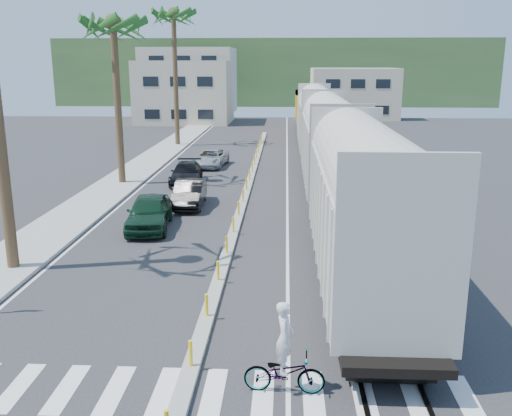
{
  "coord_description": "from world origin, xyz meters",
  "views": [
    {
      "loc": [
        2.36,
        -14.09,
        7.7
      ],
      "look_at": [
        1.19,
        8.24,
        2.0
      ],
      "focal_mm": 40.0,
      "sensor_mm": 36.0,
      "label": 1
    }
  ],
  "objects": [
    {
      "name": "ground",
      "position": [
        0.0,
        0.0,
        0.0
      ],
      "size": [
        140.0,
        140.0,
        0.0
      ],
      "primitive_type": "plane",
      "color": "#28282B",
      "rests_on": "ground"
    },
    {
      "name": "sidewalk",
      "position": [
        -8.5,
        25.0,
        0.07
      ],
      "size": [
        3.0,
        90.0,
        0.15
      ],
      "primitive_type": "cube",
      "color": "gray",
      "rests_on": "ground"
    },
    {
      "name": "rails",
      "position": [
        5.0,
        28.0,
        0.03
      ],
      "size": [
        1.56,
        100.0,
        0.06
      ],
      "color": "black",
      "rests_on": "ground"
    },
    {
      "name": "median",
      "position": [
        0.0,
        19.96,
        0.09
      ],
      "size": [
        0.45,
        60.0,
        0.85
      ],
      "color": "gray",
      "rests_on": "ground"
    },
    {
      "name": "crosswalk",
      "position": [
        0.0,
        -2.0,
        0.01
      ],
      "size": [
        14.0,
        2.2,
        0.01
      ],
      "primitive_type": "cube",
      "color": "silver",
      "rests_on": "ground"
    },
    {
      "name": "lane_markings",
      "position": [
        -2.15,
        25.0,
        0.0
      ],
      "size": [
        9.42,
        90.0,
        0.01
      ],
      "color": "silver",
      "rests_on": "ground"
    },
    {
      "name": "freight_train",
      "position": [
        5.0,
        25.29,
        2.91
      ],
      "size": [
        3.0,
        60.94,
        5.85
      ],
      "color": "#B6B2A6",
      "rests_on": "ground"
    },
    {
      "name": "palm_trees",
      "position": [
        -8.1,
        22.7,
        10.81
      ],
      "size": [
        3.5,
        37.2,
        13.75
      ],
      "color": "brown",
      "rests_on": "ground"
    },
    {
      "name": "buildings",
      "position": [
        -6.41,
        71.66,
        4.36
      ],
      "size": [
        38.0,
        27.0,
        10.0
      ],
      "color": "#B9AD93",
      "rests_on": "ground"
    },
    {
      "name": "hillside",
      "position": [
        0.0,
        100.0,
        6.0
      ],
      "size": [
        80.0,
        20.0,
        12.0
      ],
      "primitive_type": "cube",
      "color": "#385628",
      "rests_on": "ground"
    },
    {
      "name": "car_lead",
      "position": [
        -4.1,
        11.85,
        0.81
      ],
      "size": [
        2.85,
        5.13,
        1.62
      ],
      "primitive_type": "imported",
      "rotation": [
        0.0,
        0.0,
        0.1
      ],
      "color": "black",
      "rests_on": "ground"
    },
    {
      "name": "car_second",
      "position": [
        -2.9,
        16.31,
        0.72
      ],
      "size": [
        1.89,
        4.5,
        1.44
      ],
      "primitive_type": "imported",
      "rotation": [
        0.0,
        0.0,
        0.04
      ],
      "color": "black",
      "rests_on": "ground"
    },
    {
      "name": "car_third",
      "position": [
        -4.13,
        22.42,
        0.68
      ],
      "size": [
        2.47,
        4.93,
        1.36
      ],
      "primitive_type": "imported",
      "rotation": [
        0.0,
        0.0,
        0.06
      ],
      "color": "black",
      "rests_on": "ground"
    },
    {
      "name": "car_rear",
      "position": [
        -3.36,
        28.77,
        0.65
      ],
      "size": [
        3.07,
        5.11,
        1.3
      ],
      "primitive_type": "imported",
      "rotation": [
        0.0,
        0.0,
        -0.1
      ],
      "color": "#B3B6B9",
      "rests_on": "ground"
    },
    {
      "name": "cyclist",
      "position": [
        2.4,
        -1.84,
        0.75
      ],
      "size": [
        0.87,
        2.01,
        2.33
      ],
      "rotation": [
        0.0,
        0.0,
        1.52
      ],
      "color": "#9EA0A5",
      "rests_on": "ground"
    }
  ]
}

